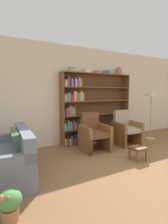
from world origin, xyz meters
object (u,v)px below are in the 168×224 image
(bowl_stoneware, at_px, (87,71))
(footstool, at_px, (138,150))
(bowl_olive, at_px, (106,72))
(floor_lamp, at_px, (152,95))
(vase_tall, at_px, (119,71))
(couch, at_px, (5,161))
(bowl_brass, at_px, (97,72))
(bowl_copper, at_px, (72,69))
(armchair_leather, at_px, (94,134))
(potted_plant, at_px, (10,203))
(armchair_cushioned, at_px, (126,129))
(bookshelf, at_px, (90,108))

(bowl_stoneware, bearing_deg, footstool, -80.68)
(bowl_olive, relative_size, floor_lamp, 0.14)
(vase_tall, bearing_deg, couch, -161.56)
(bowl_brass, xyz_separation_m, bowl_olive, (0.33, -0.00, 0.02))
(vase_tall, height_order, couch, vase_tall)
(bowl_copper, height_order, floor_lamp, bowl_copper)
(footstool, bearing_deg, armchair_leather, 113.95)
(bowl_stoneware, bearing_deg, potted_plant, -135.76)
(couch, bearing_deg, armchair_leather, -73.67)
(armchair_leather, bearing_deg, vase_tall, -149.37)
(bowl_brass, height_order, couch, bowl_brass)
(armchair_cushioned, xyz_separation_m, potted_plant, (-3.25, -1.63, -0.21))
(vase_tall, relative_size, potted_plant, 0.65)
(bookshelf, height_order, armchair_leather, bookshelf)
(armchair_cushioned, bearing_deg, floor_lamp, -172.59)
(bowl_stoneware, xyz_separation_m, bowl_brass, (0.35, 0.00, -0.02))
(footstool, bearing_deg, floor_lamp, 32.91)
(vase_tall, distance_m, armchair_cushioned, 1.85)
(bowl_brass, distance_m, potted_plant, 4.01)
(vase_tall, relative_size, couch, 0.15)
(bowl_copper, bearing_deg, armchair_cushioned, -26.33)
(footstool, height_order, potted_plant, potted_plant)
(bowl_olive, distance_m, potted_plant, 4.25)
(armchair_leather, distance_m, potted_plant, 2.73)
(armchair_cushioned, height_order, floor_lamp, floor_lamp)
(vase_tall, distance_m, footstool, 2.70)
(bowl_copper, relative_size, potted_plant, 0.55)
(bowl_stoneware, distance_m, armchair_leather, 1.80)
(bookshelf, xyz_separation_m, potted_plant, (-2.49, -2.32, -0.80))
(bowl_stoneware, bearing_deg, floor_lamp, -18.26)
(bookshelf, bearing_deg, footstool, -84.86)
(bowl_stoneware, relative_size, bowl_olive, 0.99)
(bowl_brass, height_order, armchair_leather, bowl_brass)
(couch, distance_m, footstool, 2.66)
(bowl_olive, bearing_deg, floor_lamp, -26.94)
(bowl_copper, bearing_deg, bowl_brass, 0.00)
(armchair_leather, distance_m, floor_lamp, 2.34)
(potted_plant, bearing_deg, bowl_brass, 40.30)
(bowl_olive, xyz_separation_m, footstool, (-0.40, -1.72, -1.84))
(bowl_copper, relative_size, bowl_olive, 0.88)
(potted_plant, bearing_deg, floor_lamp, 21.03)
(footstool, bearing_deg, couch, 167.76)
(couch, relative_size, footstool, 5.33)
(bowl_brass, bearing_deg, armchair_cushioned, -51.36)
(bowl_stoneware, distance_m, armchair_cushioned, 2.00)
(potted_plant, bearing_deg, armchair_leather, 36.75)
(armchair_leather, height_order, armchair_cushioned, same)
(bowl_copper, relative_size, couch, 0.13)
(bookshelf, bearing_deg, bowl_stoneware, -172.01)
(bookshelf, distance_m, bowl_brass, 1.07)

